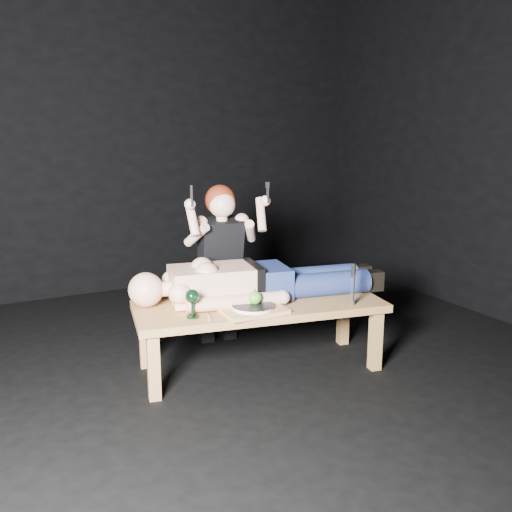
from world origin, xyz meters
name	(u,v)px	position (x,y,z in m)	size (l,w,h in m)	color
ground	(234,389)	(0.00, 0.00, 0.00)	(5.00, 5.00, 0.00)	black
back_wall	(118,134)	(0.00, 2.50, 1.50)	(5.00, 5.00, 0.00)	black
table	(260,336)	(0.28, 0.20, 0.23)	(1.59, 0.60, 0.45)	#AC7648
lying_man	(262,277)	(0.35, 0.31, 0.59)	(1.70, 0.52, 0.28)	#E9B394
kneeling_woman	(218,262)	(0.24, 0.78, 0.60)	(0.64, 0.72, 1.21)	black
serving_tray	(253,310)	(0.16, 0.06, 0.46)	(0.38, 0.28, 0.02)	tan
plate	(253,307)	(0.16, 0.06, 0.48)	(0.26, 0.26, 0.02)	white
apple	(255,298)	(0.18, 0.07, 0.53)	(0.08, 0.08, 0.08)	#368E20
goblet	(192,303)	(-0.21, 0.13, 0.54)	(0.08, 0.08, 0.17)	black
fork_flat	(209,318)	(-0.13, 0.07, 0.45)	(0.01, 0.17, 0.01)	#B2B2B7
knife_flat	(277,310)	(0.30, 0.01, 0.45)	(0.01, 0.17, 0.01)	#B2B2B7
spoon_flat	(265,306)	(0.27, 0.12, 0.45)	(0.01, 0.17, 0.01)	#B2B2B7
carving_knife	(353,284)	(0.78, -0.11, 0.59)	(0.04, 0.04, 0.27)	#B2B2B7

